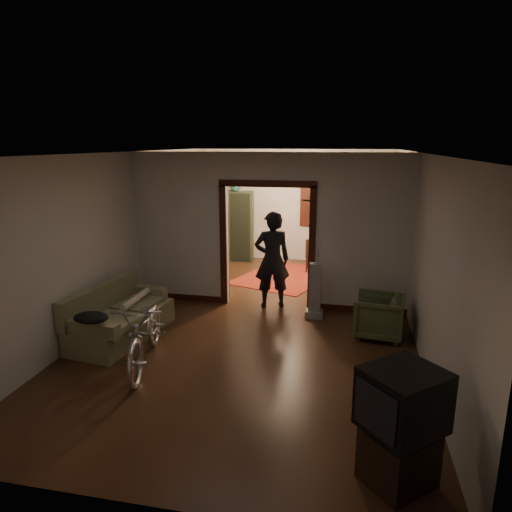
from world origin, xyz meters
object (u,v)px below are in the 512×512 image
(bicycle, at_px, (146,331))
(desk, at_px, (333,251))
(armchair, at_px, (378,316))
(sofa, at_px, (122,312))
(person, at_px, (272,260))
(locker, at_px, (236,226))

(bicycle, distance_m, desk, 6.20)
(armchair, bearing_deg, sofa, -70.79)
(armchair, relative_size, desk, 0.77)
(sofa, distance_m, desk, 5.87)
(sofa, distance_m, bicycle, 1.06)
(bicycle, relative_size, desk, 1.91)
(person, relative_size, desk, 1.86)
(desk, bearing_deg, armchair, -59.24)
(sofa, height_order, bicycle, bicycle)
(desk, bearing_deg, sofa, -101.98)
(bicycle, bearing_deg, locker, 78.91)
(sofa, bearing_deg, locker, 91.44)
(armchair, relative_size, person, 0.41)
(sofa, relative_size, desk, 1.90)
(sofa, height_order, person, person)
(sofa, xyz_separation_m, armchair, (3.90, 0.82, -0.08))
(armchair, height_order, locker, locker)
(sofa, height_order, armchair, sofa)
(locker, distance_m, desk, 2.53)
(person, distance_m, locker, 3.56)
(bicycle, xyz_separation_m, desk, (2.28, 5.77, -0.13))
(sofa, distance_m, armchair, 3.98)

